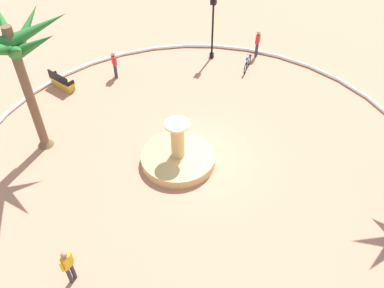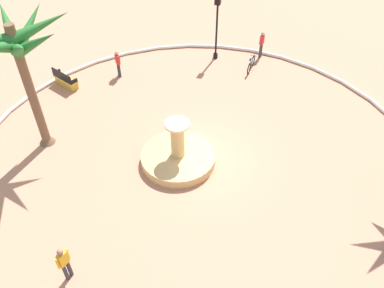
{
  "view_description": "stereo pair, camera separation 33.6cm",
  "coord_description": "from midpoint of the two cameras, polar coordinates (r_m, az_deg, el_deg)",
  "views": [
    {
      "loc": [
        -3.77,
        12.32,
        12.82
      ],
      "look_at": [
        0.24,
        0.13,
        1.0
      ],
      "focal_mm": 37.11,
      "sensor_mm": 36.0,
      "label": 1
    },
    {
      "loc": [
        -4.09,
        12.21,
        12.82
      ],
      "look_at": [
        0.24,
        0.13,
        1.0
      ],
      "focal_mm": 37.11,
      "sensor_mm": 36.0,
      "label": 2
    }
  ],
  "objects": [
    {
      "name": "ground_plane",
      "position": [
        18.17,
        0.31,
        -2.23
      ],
      "size": [
        80.0,
        80.0,
        0.0
      ],
      "primitive_type": "plane",
      "color": "tan"
    },
    {
      "name": "plaza_curb",
      "position": [
        18.1,
        0.31,
        -2.01
      ],
      "size": [
        20.99,
        20.99,
        0.2
      ],
      "primitive_type": "torus",
      "color": "silver",
      "rests_on": "ground"
    },
    {
      "name": "fountain",
      "position": [
        17.86,
        -2.54,
        -1.83
      ],
      "size": [
        3.36,
        3.36,
        2.27
      ],
      "color": "tan",
      "rests_on": "ground"
    },
    {
      "name": "palm_tree_by_curb",
      "position": [
        17.44,
        -24.75,
        12.08
      ],
      "size": [
        4.52,
        4.57,
        6.29
      ],
      "color": "brown",
      "rests_on": "ground"
    },
    {
      "name": "bench_west",
      "position": [
        23.6,
        -18.54,
        8.35
      ],
      "size": [
        1.68,
        1.0,
        1.0
      ],
      "color": "gold",
      "rests_on": "ground"
    },
    {
      "name": "lamppost",
      "position": [
        24.33,
        2.6,
        17.11
      ],
      "size": [
        0.32,
        0.32,
        4.02
      ],
      "color": "black",
      "rests_on": "ground"
    },
    {
      "name": "bicycle_red_frame",
      "position": [
        24.23,
        7.58,
        11.37
      ],
      "size": [
        0.44,
        1.72,
        0.94
      ],
      "color": "black",
      "rests_on": "ground"
    },
    {
      "name": "person_cyclist_helmet",
      "position": [
        25.38,
        9.01,
        14.24
      ],
      "size": [
        0.25,
        0.53,
        1.7
      ],
      "color": "#33333D",
      "rests_on": "ground"
    },
    {
      "name": "person_cyclist_photo",
      "position": [
        23.48,
        -11.5,
        11.28
      ],
      "size": [
        0.41,
        0.39,
        1.64
      ],
      "color": "#33333D",
      "rests_on": "ground"
    },
    {
      "name": "person_pedestrian_stroll",
      "position": [
        14.43,
        -18.06,
        -16.23
      ],
      "size": [
        0.27,
        0.52,
        1.67
      ],
      "color": "#33333D",
      "rests_on": "ground"
    }
  ]
}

